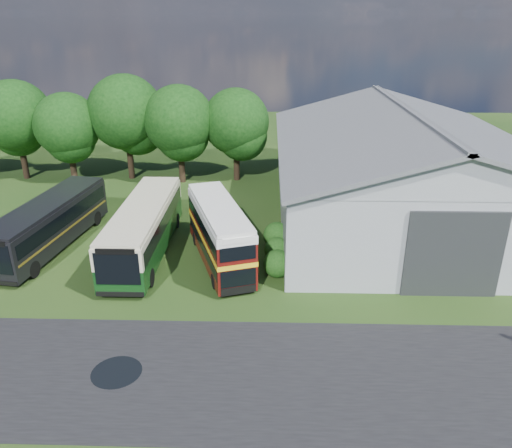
{
  "coord_description": "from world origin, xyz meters",
  "views": [
    {
      "loc": [
        5.07,
        -20.31,
        14.42
      ],
      "look_at": [
        4.28,
        8.0,
        2.46
      ],
      "focal_mm": 35.0,
      "sensor_mm": 36.0,
      "label": 1
    }
  ],
  "objects_px": {
    "storage_shed": "(403,163)",
    "bus_green_single": "(144,228)",
    "bus_maroon_double": "(220,234)",
    "bus_dark_single": "(49,224)"
  },
  "relations": [
    {
      "from": "bus_maroon_double",
      "to": "bus_dark_single",
      "type": "relative_size",
      "value": 0.79
    },
    {
      "from": "bus_maroon_double",
      "to": "bus_dark_single",
      "type": "height_order",
      "value": "bus_maroon_double"
    },
    {
      "from": "storage_shed",
      "to": "bus_green_single",
      "type": "bearing_deg",
      "value": -157.98
    },
    {
      "from": "storage_shed",
      "to": "bus_dark_single",
      "type": "xyz_separation_m",
      "value": [
        -24.4,
        -6.47,
        -2.48
      ]
    },
    {
      "from": "bus_green_single",
      "to": "bus_dark_single",
      "type": "relative_size",
      "value": 1.03
    },
    {
      "from": "storage_shed",
      "to": "bus_maroon_double",
      "type": "relative_size",
      "value": 2.67
    },
    {
      "from": "storage_shed",
      "to": "bus_maroon_double",
      "type": "distance_m",
      "value": 15.61
    },
    {
      "from": "bus_maroon_double",
      "to": "bus_dark_single",
      "type": "distance_m",
      "value": 11.61
    },
    {
      "from": "storage_shed",
      "to": "bus_dark_single",
      "type": "height_order",
      "value": "storage_shed"
    },
    {
      "from": "storage_shed",
      "to": "bus_green_single",
      "type": "height_order",
      "value": "storage_shed"
    }
  ]
}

